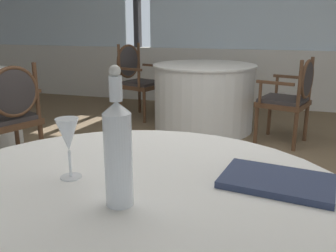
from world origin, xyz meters
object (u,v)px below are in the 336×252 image
(wine_glass, at_px, (68,136))
(dining_chair_0_1, at_px, (8,111))
(water_bottle, at_px, (118,151))
(dining_chair_1_0, at_px, (136,75))
(dining_chair_1_1, at_px, (292,94))
(menu_book, at_px, (277,181))

(wine_glass, relative_size, dining_chair_0_1, 0.20)
(water_bottle, relative_size, dining_chair_0_1, 0.39)
(dining_chair_1_0, xyz_separation_m, dining_chair_1_1, (1.96, -0.60, -0.03))
(dining_chair_0_1, height_order, dining_chair_1_1, dining_chair_0_1)
(wine_glass, height_order, dining_chair_1_1, wine_glass)
(menu_book, height_order, dining_chair_1_1, dining_chair_1_1)
(water_bottle, bearing_deg, dining_chair_0_1, 137.96)
(menu_book, distance_m, dining_chair_1_0, 3.89)
(dining_chair_0_1, bearing_deg, water_bottle, 158.78)
(wine_glass, relative_size, menu_book, 0.59)
(menu_book, bearing_deg, dining_chair_1_1, 95.83)
(wine_glass, xyz_separation_m, dining_chair_1_1, (0.69, 2.95, -0.37))
(dining_chair_1_0, bearing_deg, dining_chair_0_1, -79.77)
(wine_glass, height_order, dining_chair_1_0, dining_chair_1_0)
(dining_chair_0_1, relative_size, dining_chair_1_1, 1.03)
(water_bottle, distance_m, dining_chair_0_1, 2.35)
(dining_chair_1_1, bearing_deg, dining_chair_0_1, 51.27)
(dining_chair_1_0, distance_m, dining_chair_1_1, 2.04)
(menu_book, height_order, dining_chair_1_0, dining_chair_1_0)
(dining_chair_0_1, xyz_separation_m, dining_chair_1_1, (2.20, 1.50, -0.01))
(wine_glass, relative_size, dining_chair_1_0, 0.19)
(water_bottle, xyz_separation_m, dining_chair_1_0, (-1.48, 3.66, -0.35))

